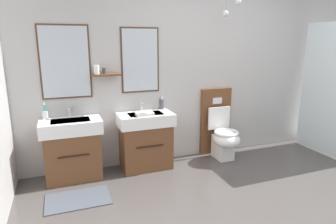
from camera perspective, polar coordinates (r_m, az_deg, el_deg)
The scene contains 12 objects.
ground_plane at distance 3.40m, azimuth 21.50°, elevation -18.12°, with size 6.68×4.88×0.10m, color #4C4744.
wall_back at distance 4.38m, azimuth 7.28°, elevation 9.59°, with size 5.48×0.50×2.77m.
bath_mat at distance 3.48m, azimuth -17.01°, elevation -15.86°, with size 0.68×0.44×0.01m, color #474C56.
vanity_sink_left at distance 3.85m, azimuth -17.98°, elevation -6.64°, with size 0.72×0.45×0.76m.
tap_on_left_sink at distance 3.88m, azimuth -18.57°, elevation 0.17°, with size 0.03×0.13×0.11m.
vanity_sink_right at distance 3.98m, azimuth -4.40°, elevation -5.30°, with size 0.72×0.45×0.76m.
tap_on_right_sink at distance 4.01m, azimuth -5.15°, elevation 1.27°, with size 0.03×0.13×0.11m.
toilet at distance 4.41m, azimuth 10.15°, elevation -3.84°, with size 0.48×0.63×1.00m.
toothbrush_cup at distance 3.88m, azimuth -22.69°, elevation -0.41°, with size 0.07×0.07×0.20m.
soap_dispenser at distance 4.09m, azimuth -1.20°, elevation 1.60°, with size 0.06×0.06×0.17m.
folded_hand_towel at distance 3.74m, azimuth -4.56°, elevation -0.39°, with size 0.22×0.16×0.04m, color white.
shower_tray at distance 5.23m, azimuth 29.78°, elevation -2.23°, with size 0.91×0.98×1.95m.
Camera 1 is at (-2.04, -2.09, 1.69)m, focal length 31.48 mm.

